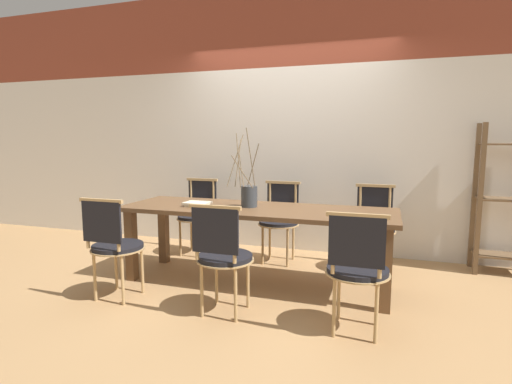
{
  "coord_description": "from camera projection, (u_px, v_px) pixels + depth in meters",
  "views": [
    {
      "loc": [
        1.16,
        -3.53,
        1.39
      ],
      "look_at": [
        0.0,
        0.0,
        0.89
      ],
      "focal_mm": 28.0,
      "sensor_mm": 36.0,
      "label": 1
    }
  ],
  "objects": [
    {
      "name": "dining_table",
      "position": [
        256.0,
        218.0,
        3.78
      ],
      "size": [
        2.59,
        0.81,
        0.74
      ],
      "color": "brown",
      "rests_on": "ground_plane"
    },
    {
      "name": "wall_rear",
      "position": [
        289.0,
        121.0,
        4.88
      ],
      "size": [
        12.0,
        0.06,
        3.2
      ],
      "color": "silver",
      "rests_on": "ground_plane"
    },
    {
      "name": "chair_far_center",
      "position": [
        374.0,
        224.0,
        4.18
      ],
      "size": [
        0.46,
        0.46,
        0.9
      ],
      "rotation": [
        0.0,
        0.0,
        3.14
      ],
      "color": "black",
      "rests_on": "ground_plane"
    },
    {
      "name": "chair_far_left",
      "position": [
        280.0,
        218.0,
        4.5
      ],
      "size": [
        0.46,
        0.46,
        0.9
      ],
      "rotation": [
        0.0,
        0.0,
        3.14
      ],
      "color": "black",
      "rests_on": "ground_plane"
    },
    {
      "name": "chair_near_leftend",
      "position": [
        114.0,
        243.0,
        3.41
      ],
      "size": [
        0.46,
        0.46,
        0.9
      ],
      "color": "black",
      "rests_on": "ground_plane"
    },
    {
      "name": "vase_centerpiece",
      "position": [
        249.0,
        195.0,
        3.81
      ],
      "size": [
        0.27,
        0.33,
        0.75
      ],
      "color": "#33383D",
      "rests_on": "dining_table"
    },
    {
      "name": "chair_far_leftend",
      "position": [
        198.0,
        212.0,
        4.81
      ],
      "size": [
        0.46,
        0.46,
        0.9
      ],
      "rotation": [
        0.0,
        0.0,
        3.14
      ],
      "color": "black",
      "rests_on": "ground_plane"
    },
    {
      "name": "chair_near_left",
      "position": [
        223.0,
        253.0,
        3.1
      ],
      "size": [
        0.46,
        0.46,
        0.9
      ],
      "color": "black",
      "rests_on": "ground_plane"
    },
    {
      "name": "ground_plane",
      "position": [
        256.0,
        282.0,
        3.87
      ],
      "size": [
        16.0,
        16.0,
        0.0
      ],
      "primitive_type": "plane",
      "color": "#A87F51"
    },
    {
      "name": "book_stack",
      "position": [
        197.0,
        204.0,
        3.86
      ],
      "size": [
        0.24,
        0.19,
        0.04
      ],
      "color": "beige",
      "rests_on": "dining_table"
    },
    {
      "name": "shelving_rack",
      "position": [
        505.0,
        200.0,
        4.06
      ],
      "size": [
        0.55,
        0.32,
        1.55
      ],
      "color": "brown",
      "rests_on": "ground_plane"
    },
    {
      "name": "chair_near_center",
      "position": [
        357.0,
        266.0,
        2.79
      ],
      "size": [
        0.46,
        0.46,
        0.9
      ],
      "color": "black",
      "rests_on": "ground_plane"
    }
  ]
}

